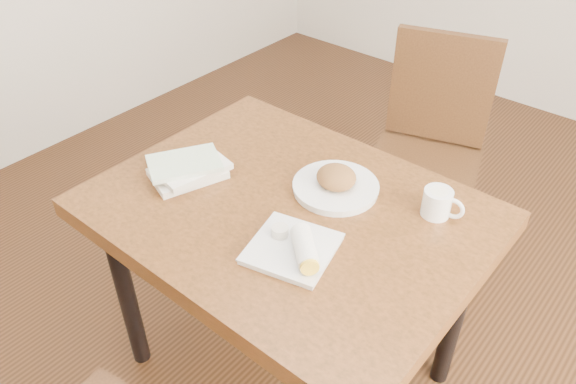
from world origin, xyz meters
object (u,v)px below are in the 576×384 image
Objects in this scene: plate_burrito at (296,248)px; plate_scone at (336,184)px; chair_far at (430,140)px; book_stack at (188,169)px; table at (288,229)px; coffee_mug at (438,203)px.

plate_scone is at bearing 105.95° from plate_burrito.
chair_far is 1.04m from book_stack.
plate_burrito is at bearing -82.39° from chair_far.
chair_far is at bearing 89.62° from table.
plate_scone and coffee_mug have the same top height.
chair_far is at bearing 117.52° from coffee_mug.
book_stack is (-0.66, -0.32, -0.01)m from coffee_mug.
chair_far is 0.77m from plate_scone.
plate_scone is 0.99× the size of book_stack.
coffee_mug is at bearing 62.03° from plate_burrito.
table is 0.35m from book_stack.
table is 4.24× the size of book_stack.
table is at bearing 14.44° from book_stack.
table is 1.13× the size of chair_far.
table is at bearing -90.38° from chair_far.
table is 0.43m from coffee_mug.
table is at bearing -145.32° from coffee_mug.
chair_far is 0.76m from coffee_mug.
book_stack is (-0.38, -0.23, 0.00)m from plate_scone.
plate_scone is (0.06, 0.15, 0.11)m from table.
chair_far is 3.74× the size of plate_burrito.
plate_burrito is 0.47m from book_stack.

